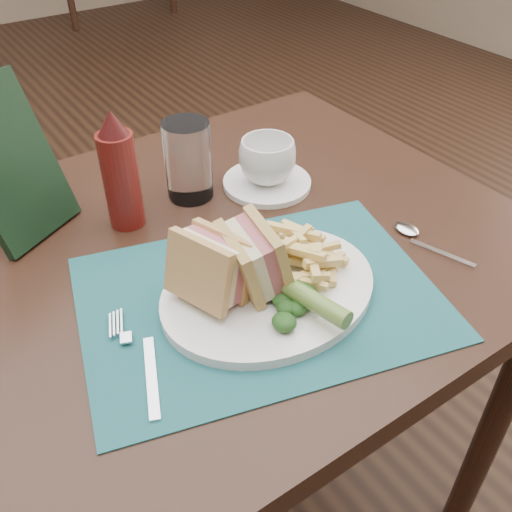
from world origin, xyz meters
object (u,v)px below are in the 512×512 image
(sandwich_half_b, at_px, (240,261))
(saucer, at_px, (267,183))
(placemat, at_px, (259,297))
(plate, at_px, (269,290))
(drinking_glass, at_px, (188,161))
(sandwich_half_a, at_px, (198,275))
(table_main, at_px, (231,396))
(ketchup_bottle, at_px, (120,170))
(coffee_cup, at_px, (267,161))
(check_presenter, at_px, (10,164))

(sandwich_half_b, height_order, saucer, sandwich_half_b)
(placemat, relative_size, plate, 1.54)
(placemat, relative_size, drinking_glass, 3.56)
(sandwich_half_a, bearing_deg, drinking_glass, 44.13)
(table_main, relative_size, ketchup_bottle, 4.84)
(table_main, distance_m, placemat, 0.40)
(plate, bearing_deg, placemat, 165.60)
(saucer, height_order, coffee_cup, coffee_cup)
(drinking_glass, distance_m, check_presenter, 0.26)
(plate, height_order, check_presenter, check_presenter)
(table_main, height_order, check_presenter, check_presenter)
(ketchup_bottle, bearing_deg, plate, -72.28)
(plate, distance_m, saucer, 0.28)
(drinking_glass, bearing_deg, saucer, -20.58)
(sandwich_half_a, distance_m, saucer, 0.33)
(ketchup_bottle, distance_m, check_presenter, 0.15)
(drinking_glass, bearing_deg, sandwich_half_b, -105.38)
(saucer, distance_m, check_presenter, 0.40)
(sandwich_half_b, bearing_deg, placemat, -16.05)
(drinking_glass, distance_m, ketchup_bottle, 0.12)
(ketchup_bottle, bearing_deg, check_presenter, 152.31)
(sandwich_half_a, distance_m, ketchup_bottle, 0.24)
(placemat, distance_m, sandwich_half_b, 0.07)
(table_main, height_order, drinking_glass, drinking_glass)
(table_main, xyz_separation_m, drinking_glass, (0.02, 0.13, 0.44))
(table_main, bearing_deg, sandwich_half_b, -112.41)
(plate, height_order, ketchup_bottle, ketchup_bottle)
(sandwich_half_b, bearing_deg, drinking_glass, 84.68)
(table_main, bearing_deg, plate, -96.55)
(sandwich_half_b, xyz_separation_m, coffee_cup, (0.19, 0.21, -0.02))
(table_main, bearing_deg, coffee_cup, 31.87)
(table_main, relative_size, sandwich_half_b, 9.52)
(table_main, distance_m, saucer, 0.42)
(saucer, bearing_deg, table_main, -148.13)
(placemat, bearing_deg, check_presenter, 121.76)
(coffee_cup, xyz_separation_m, ketchup_bottle, (-0.24, 0.03, 0.05))
(sandwich_half_a, xyz_separation_m, ketchup_bottle, (0.01, 0.24, 0.03))
(saucer, relative_size, check_presenter, 0.64)
(placemat, distance_m, ketchup_bottle, 0.28)
(saucer, bearing_deg, ketchup_bottle, 172.30)
(table_main, distance_m, sandwich_half_b, 0.46)
(table_main, xyz_separation_m, saucer, (0.14, 0.09, 0.38))
(check_presenter, bearing_deg, sandwich_half_a, -97.57)
(sandwich_half_a, relative_size, drinking_glass, 0.72)
(plate, bearing_deg, sandwich_half_b, 156.40)
(saucer, relative_size, drinking_glass, 1.15)
(table_main, height_order, saucer, saucer)
(sandwich_half_a, bearing_deg, check_presenter, 92.60)
(coffee_cup, distance_m, check_presenter, 0.39)
(coffee_cup, bearing_deg, saucer, 0.00)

